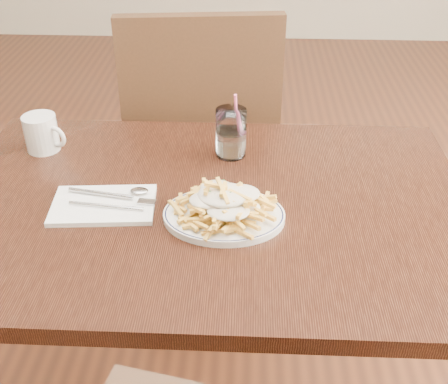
{
  "coord_description": "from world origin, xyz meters",
  "views": [
    {
      "loc": [
        0.09,
        -1.05,
        1.47
      ],
      "look_at": [
        0.04,
        -0.07,
        0.82
      ],
      "focal_mm": 45.0,
      "sensor_mm": 36.0,
      "label": 1
    }
  ],
  "objects_px": {
    "loaded_fries": "(224,199)",
    "water_glass": "(231,136)",
    "fries_plate": "(224,215)",
    "coffee_mug": "(42,133)",
    "table": "(208,228)",
    "chair_far": "(202,139)"
  },
  "relations": [
    {
      "from": "table",
      "to": "water_glass",
      "type": "xyz_separation_m",
      "value": [
        0.05,
        0.22,
        0.13
      ]
    },
    {
      "from": "table",
      "to": "coffee_mug",
      "type": "xyz_separation_m",
      "value": [
        -0.44,
        0.22,
        0.13
      ]
    },
    {
      "from": "table",
      "to": "chair_far",
      "type": "relative_size",
      "value": 1.16
    },
    {
      "from": "table",
      "to": "chair_far",
      "type": "height_order",
      "value": "chair_far"
    },
    {
      "from": "loaded_fries",
      "to": "coffee_mug",
      "type": "relative_size",
      "value": 2.2
    },
    {
      "from": "table",
      "to": "chair_far",
      "type": "bearing_deg",
      "value": 96.17
    },
    {
      "from": "table",
      "to": "loaded_fries",
      "type": "height_order",
      "value": "loaded_fries"
    },
    {
      "from": "fries_plate",
      "to": "chair_far",
      "type": "bearing_deg",
      "value": 98.94
    },
    {
      "from": "loaded_fries",
      "to": "water_glass",
      "type": "xyz_separation_m",
      "value": [
        0.0,
        0.29,
        0.0
      ]
    },
    {
      "from": "table",
      "to": "coffee_mug",
      "type": "distance_m",
      "value": 0.51
    },
    {
      "from": "table",
      "to": "fries_plate",
      "type": "height_order",
      "value": "fries_plate"
    },
    {
      "from": "fries_plate",
      "to": "coffee_mug",
      "type": "bearing_deg",
      "value": 149.17
    },
    {
      "from": "loaded_fries",
      "to": "fries_plate",
      "type": "bearing_deg",
      "value": 0.0
    },
    {
      "from": "fries_plate",
      "to": "coffee_mug",
      "type": "height_order",
      "value": "coffee_mug"
    },
    {
      "from": "fries_plate",
      "to": "water_glass",
      "type": "relative_size",
      "value": 1.88
    },
    {
      "from": "water_glass",
      "to": "table",
      "type": "bearing_deg",
      "value": -101.73
    },
    {
      "from": "loaded_fries",
      "to": "water_glass",
      "type": "relative_size",
      "value": 1.5
    },
    {
      "from": "fries_plate",
      "to": "loaded_fries",
      "type": "height_order",
      "value": "loaded_fries"
    },
    {
      "from": "fries_plate",
      "to": "water_glass",
      "type": "height_order",
      "value": "water_glass"
    },
    {
      "from": "chair_far",
      "to": "loaded_fries",
      "type": "relative_size",
      "value": 4.01
    },
    {
      "from": "fries_plate",
      "to": "coffee_mug",
      "type": "relative_size",
      "value": 2.75
    },
    {
      "from": "table",
      "to": "fries_plate",
      "type": "bearing_deg",
      "value": -59.27
    }
  ]
}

